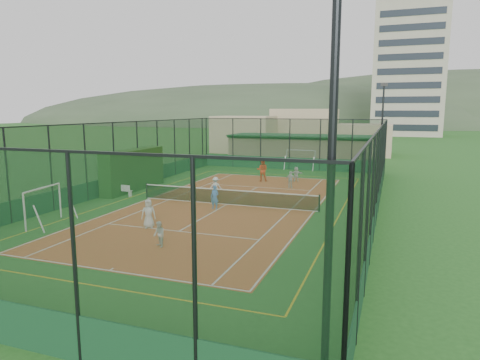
{
  "coord_description": "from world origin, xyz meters",
  "views": [
    {
      "loc": [
        9.64,
        -24.42,
        5.89
      ],
      "look_at": [
        0.04,
        2.35,
        1.2
      ],
      "focal_mm": 32.0,
      "sensor_mm": 36.0,
      "label": 1
    }
  ],
  "objects_px": {
    "floodlight_se": "(330,206)",
    "child_near_right": "(159,234)",
    "child_far_left": "(216,187)",
    "coach": "(262,170)",
    "white_bench": "(122,190)",
    "child_near_left": "(149,214)",
    "futsal_goal_far": "(301,160)",
    "apartment_tower": "(409,69)",
    "child_far_back": "(296,174)",
    "floodlight_ne": "(382,129)",
    "child_far_right": "(291,180)",
    "clubhouse": "(300,149)",
    "futsal_goal_near": "(43,206)",
    "child_near_mid": "(215,197)"
  },
  "relations": [
    {
      "from": "floodlight_se",
      "to": "child_near_right",
      "type": "bearing_deg",
      "value": 136.77
    },
    {
      "from": "child_far_left",
      "to": "coach",
      "type": "bearing_deg",
      "value": -121.55
    },
    {
      "from": "white_bench",
      "to": "child_near_left",
      "type": "bearing_deg",
      "value": -44.42
    },
    {
      "from": "coach",
      "to": "futsal_goal_far",
      "type": "bearing_deg",
      "value": -110.85
    },
    {
      "from": "floodlight_se",
      "to": "white_bench",
      "type": "height_order",
      "value": "floodlight_se"
    },
    {
      "from": "child_near_right",
      "to": "coach",
      "type": "relative_size",
      "value": 0.6
    },
    {
      "from": "apartment_tower",
      "to": "child_near_right",
      "type": "bearing_deg",
      "value": -97.32
    },
    {
      "from": "futsal_goal_far",
      "to": "child_far_left",
      "type": "relative_size",
      "value": 2.21
    },
    {
      "from": "child_near_right",
      "to": "coach",
      "type": "bearing_deg",
      "value": 130.52
    },
    {
      "from": "futsal_goal_far",
      "to": "child_near_right",
      "type": "height_order",
      "value": "futsal_goal_far"
    },
    {
      "from": "child_near_left",
      "to": "child_far_back",
      "type": "distance_m",
      "value": 16.86
    },
    {
      "from": "floodlight_ne",
      "to": "child_near_right",
      "type": "relative_size",
      "value": 7.3
    },
    {
      "from": "apartment_tower",
      "to": "child_near_right",
      "type": "relative_size",
      "value": 26.55
    },
    {
      "from": "child_far_left",
      "to": "child_far_right",
      "type": "relative_size",
      "value": 1.04
    },
    {
      "from": "white_bench",
      "to": "child_far_right",
      "type": "relative_size",
      "value": 1.14
    },
    {
      "from": "child_near_right",
      "to": "child_far_back",
      "type": "height_order",
      "value": "child_far_back"
    },
    {
      "from": "coach",
      "to": "clubhouse",
      "type": "bearing_deg",
      "value": -102.64
    },
    {
      "from": "futsal_goal_far",
      "to": "child_far_back",
      "type": "relative_size",
      "value": 2.38
    },
    {
      "from": "apartment_tower",
      "to": "child_far_right",
      "type": "bearing_deg",
      "value": -97.25
    },
    {
      "from": "floodlight_se",
      "to": "coach",
      "type": "bearing_deg",
      "value": 109.33
    },
    {
      "from": "child_far_left",
      "to": "floodlight_ne",
      "type": "bearing_deg",
      "value": -147.29
    },
    {
      "from": "clubhouse",
      "to": "apartment_tower",
      "type": "distance_m",
      "value": 62.64
    },
    {
      "from": "futsal_goal_near",
      "to": "child_far_right",
      "type": "relative_size",
      "value": 2.3
    },
    {
      "from": "child_near_right",
      "to": "child_far_left",
      "type": "height_order",
      "value": "child_far_left"
    },
    {
      "from": "child_near_mid",
      "to": "child_near_right",
      "type": "height_order",
      "value": "child_near_mid"
    },
    {
      "from": "clubhouse",
      "to": "coach",
      "type": "bearing_deg",
      "value": -92.08
    },
    {
      "from": "child_near_right",
      "to": "child_far_right",
      "type": "xyz_separation_m",
      "value": [
        2.13,
        15.79,
        0.08
      ]
    },
    {
      "from": "floodlight_ne",
      "to": "apartment_tower",
      "type": "distance_m",
      "value": 66.39
    },
    {
      "from": "white_bench",
      "to": "child_near_right",
      "type": "bearing_deg",
      "value": -45.4
    },
    {
      "from": "floodlight_ne",
      "to": "white_bench",
      "type": "xyz_separation_m",
      "value": [
        -16.4,
        -16.47,
        -3.71
      ]
    },
    {
      "from": "apartment_tower",
      "to": "child_far_back",
      "type": "distance_m",
      "value": 74.01
    },
    {
      "from": "white_bench",
      "to": "coach",
      "type": "height_order",
      "value": "coach"
    },
    {
      "from": "futsal_goal_far",
      "to": "child_far_back",
      "type": "distance_m",
      "value": 7.53
    },
    {
      "from": "apartment_tower",
      "to": "floodlight_ne",
      "type": "bearing_deg",
      "value": -92.98
    },
    {
      "from": "child_far_back",
      "to": "apartment_tower",
      "type": "bearing_deg",
      "value": -116.05
    },
    {
      "from": "child_near_right",
      "to": "child_far_back",
      "type": "distance_m",
      "value": 18.99
    },
    {
      "from": "child_near_left",
      "to": "white_bench",
      "type": "bearing_deg",
      "value": 107.33
    },
    {
      "from": "floodlight_se",
      "to": "futsal_goal_near",
      "type": "relative_size",
      "value": 2.79
    },
    {
      "from": "coach",
      "to": "apartment_tower",
      "type": "bearing_deg",
      "value": -110.27
    },
    {
      "from": "child_near_mid",
      "to": "clubhouse",
      "type": "bearing_deg",
      "value": 92.93
    },
    {
      "from": "floodlight_ne",
      "to": "coach",
      "type": "relative_size",
      "value": 4.42
    },
    {
      "from": "coach",
      "to": "child_far_right",
      "type": "bearing_deg",
      "value": 131.63
    },
    {
      "from": "futsal_goal_near",
      "to": "child_far_left",
      "type": "distance_m",
      "value": 11.18
    },
    {
      "from": "floodlight_se",
      "to": "futsal_goal_near",
      "type": "distance_m",
      "value": 18.54
    },
    {
      "from": "futsal_goal_near",
      "to": "floodlight_se",
      "type": "bearing_deg",
      "value": -128.27
    },
    {
      "from": "futsal_goal_near",
      "to": "coach",
      "type": "height_order",
      "value": "futsal_goal_near"
    },
    {
      "from": "white_bench",
      "to": "child_far_right",
      "type": "bearing_deg",
      "value": 36.04
    },
    {
      "from": "floodlight_se",
      "to": "child_far_left",
      "type": "relative_size",
      "value": 6.17
    },
    {
      "from": "child_near_mid",
      "to": "child_far_back",
      "type": "bearing_deg",
      "value": 81.42
    },
    {
      "from": "child_far_left",
      "to": "child_far_right",
      "type": "distance_m",
      "value": 6.34
    }
  ]
}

